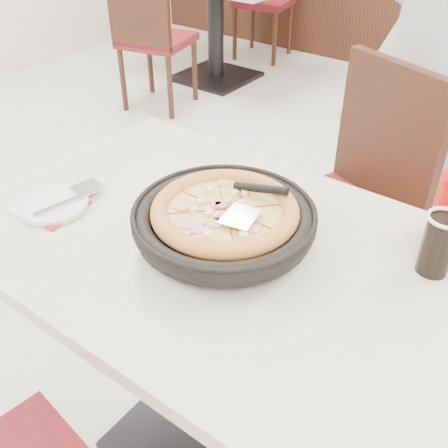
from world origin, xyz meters
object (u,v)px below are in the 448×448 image
Objects in this scene: pizza_pan at (224,227)px; side_plate at (54,205)px; cola_glass at (438,246)px; diner_person at (432,52)px; main_table at (224,352)px; chair_far at (336,211)px; bg_chair_left_near at (157,36)px; bg_table_left at (216,29)px; pizza at (225,217)px.

pizza_pan is 2.34× the size of side_plate.
cola_glass is (0.83, 0.33, 0.06)m from side_plate.
diner_person is at bearing 110.66° from cola_glass.
chair_far reaches higher than main_table.
bg_chair_left_near is (-2.31, 1.61, -0.34)m from cola_glass.
side_plate is 3.01m from bg_table_left.
bg_table_left is (-1.91, 2.44, 0.00)m from main_table.
side_plate is 0.09× the size of diner_person.
main_table is 0.59m from side_plate.
side_plate is at bearing -161.01° from main_table.
diner_person is (0.04, 1.16, 0.10)m from pizza_pan.
main_table and bg_table_left have the same top height.
pizza_pan is 0.41× the size of bg_chair_left_near.
pizza_pan is at bearing -34.21° from main_table.
pizza_pan is 1.17m from diner_person.
main_table is 4.24× the size of pizza.
diner_person reaches higher than bg_table_left.
bg_table_left is at bearing -21.83° from chair_far.
bg_table_left is at bearing 77.93° from bg_chair_left_near.
main_table is 9.23× the size of cola_glass.
pizza is 0.24× the size of bg_table_left.
chair_far is 0.53× the size of diner_person.
bg_chair_left_near is (-1.90, 1.79, 0.10)m from main_table.
main_table is at bearing 112.28° from chair_far.
bg_table_left is (-1.95, 1.28, -0.52)m from diner_person.
bg_table_left is (-1.91, 2.44, -0.42)m from pizza_pan.
bg_table_left is 0.66m from bg_chair_left_near.
chair_far and bg_chair_left_near have the same top height.
cola_glass is (0.41, 0.18, 0.44)m from main_table.
bg_chair_left_near is at bearing 136.75° from pizza.
main_table is 1.27m from diner_person.
side_plate is 2.45m from bg_chair_left_near.
bg_chair_left_near reaches higher than cola_glass.
cola_glass reaches higher than side_plate.
pizza is at bearing 83.30° from diner_person.
bg_chair_left_near is at bearing -88.98° from bg_table_left.
chair_far is 0.94m from side_plate.
pizza is 0.30× the size of bg_chair_left_near.
main_table is 0.63m from cola_glass.
main_table is at bearing -66.32° from pizza.
main_table is 0.66m from chair_far.
diner_person is at bearing 87.90° from main_table.
bg_chair_left_near is at bearing 127.38° from side_plate.
bg_chair_left_near is (0.01, -0.65, 0.10)m from bg_table_left.
pizza is 2.62m from bg_chair_left_near.
pizza_pan is 0.33× the size of bg_table_left.
cola_glass is (0.42, -0.47, 0.34)m from chair_far.
side_plate is 0.14× the size of bg_table_left.
pizza is 0.45m from side_plate.
pizza_pan is at bearing -51.96° from bg_table_left.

